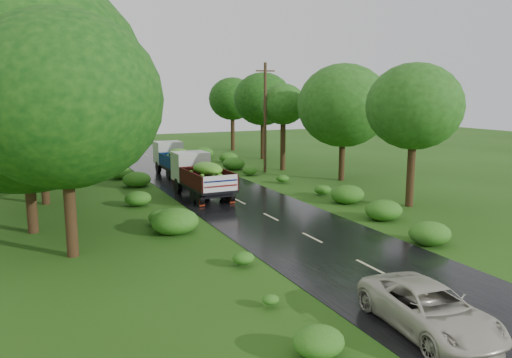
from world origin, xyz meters
TOP-DOWN VIEW (x-y plane):
  - ground at (0.00, 0.00)m, footprint 120.00×120.00m
  - road at (0.00, 5.00)m, footprint 6.50×80.00m
  - road_lines at (0.00, 6.00)m, footprint 0.12×69.60m
  - truck_near at (-1.58, 14.34)m, footprint 2.22×6.01m
  - truck_far at (-0.80, 22.64)m, footprint 2.14×5.77m
  - car at (-1.69, -4.62)m, footprint 2.46×4.58m
  - utility_pole at (6.04, 21.06)m, footprint 1.48×0.31m
  - trees_left at (-10.49, 21.06)m, footprint 6.25×35.33m
  - trees_right at (8.92, 21.13)m, footprint 4.73×32.05m
  - shrubs at (0.00, 14.00)m, footprint 11.90×44.00m

SIDE VIEW (x-z plane):
  - ground at x=0.00m, z-range 0.00..0.00m
  - road at x=0.00m, z-range 0.00..0.02m
  - road_lines at x=0.00m, z-range 0.02..0.02m
  - shrubs at x=0.00m, z-range 0.00..0.70m
  - car at x=-1.69m, z-range 0.02..1.24m
  - truck_far at x=-0.80m, z-range 0.16..2.57m
  - truck_near at x=-1.58m, z-range 0.16..2.67m
  - utility_pole at x=6.04m, z-range 0.13..8.57m
  - trees_right at x=8.92m, z-range 1.82..8.88m
  - trees_left at x=-10.49m, z-range 1.99..11.30m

